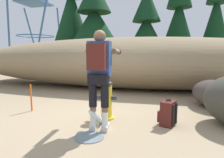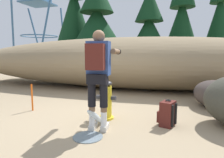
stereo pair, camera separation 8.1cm
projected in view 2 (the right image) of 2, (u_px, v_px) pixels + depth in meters
The scene contains 13 objects.
ground_plane at pixel (93, 119), 3.96m from camera, with size 56.00×56.00×0.04m, color #998466.
dirt_embankment at pixel (130, 63), 7.33m from camera, with size 14.21×3.20×1.86m, color #897556.
fire_hydrant at pixel (106, 100), 3.85m from camera, with size 0.39×0.34×0.80m.
hydrant_water_jet at pixel (95, 121), 3.29m from camera, with size 0.46×1.01×0.53m.
utility_worker at pixel (99, 68), 3.23m from camera, with size 0.59×1.00×1.65m.
spare_backpack at pixel (167, 114), 3.50m from camera, with size 0.34×0.35×0.47m.
boulder_large at pixel (214, 94), 4.65m from camera, with size 1.13×0.86×0.65m, color #403632.
pine_tree_far_left at pixel (74, 6), 11.60m from camera, with size 2.25×2.25×7.43m.
pine_tree_left at pixel (97, 19), 10.60m from camera, with size 2.78×2.78×5.27m.
pine_tree_center at pixel (149, 27), 10.53m from camera, with size 2.31×2.31×4.74m.
pine_tree_right at pixel (182, 16), 11.46m from camera, with size 2.20×2.20×6.77m.
pine_tree_far_right at pixel (220, 12), 11.34m from camera, with size 1.81×1.81×7.15m.
survey_stake at pixel (32, 97), 4.42m from camera, with size 0.04×0.04×0.60m, color #E55914.
Camera 2 is at (1.43, -3.56, 1.27)m, focal length 31.79 mm.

